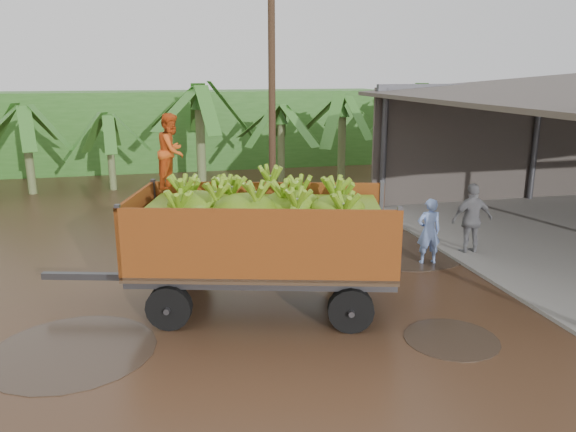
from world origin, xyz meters
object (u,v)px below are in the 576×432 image
(banana_trailer, at_px, (262,235))
(man_blue, at_px, (429,231))
(man_grey, at_px, (472,220))
(utility_pole, at_px, (272,88))

(banana_trailer, distance_m, man_blue, 4.71)
(banana_trailer, height_order, man_grey, banana_trailer)
(man_blue, xyz_separation_m, utility_pole, (-2.32, 7.08, 3.15))
(man_grey, xyz_separation_m, utility_pole, (-3.66, 6.75, 3.04))
(man_blue, height_order, utility_pole, utility_pole)
(man_grey, distance_m, utility_pole, 8.26)
(utility_pole, bearing_deg, man_blue, -71.87)
(man_blue, relative_size, man_grey, 0.87)
(man_blue, bearing_deg, man_grey, -159.95)
(man_blue, height_order, man_grey, man_grey)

